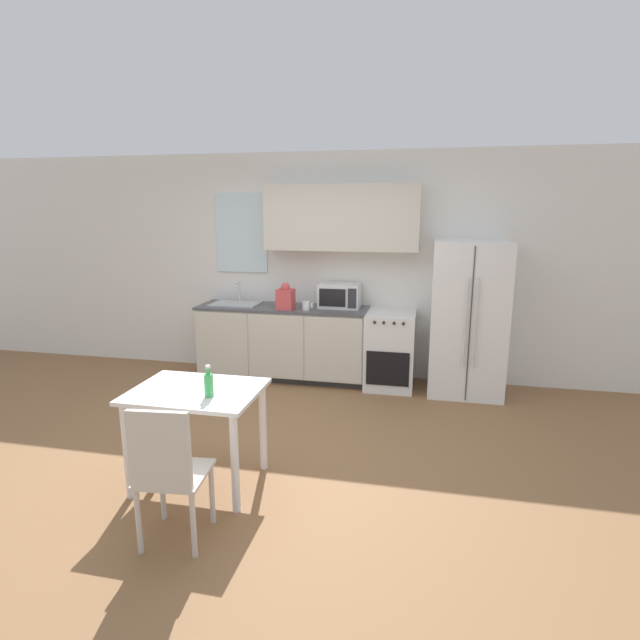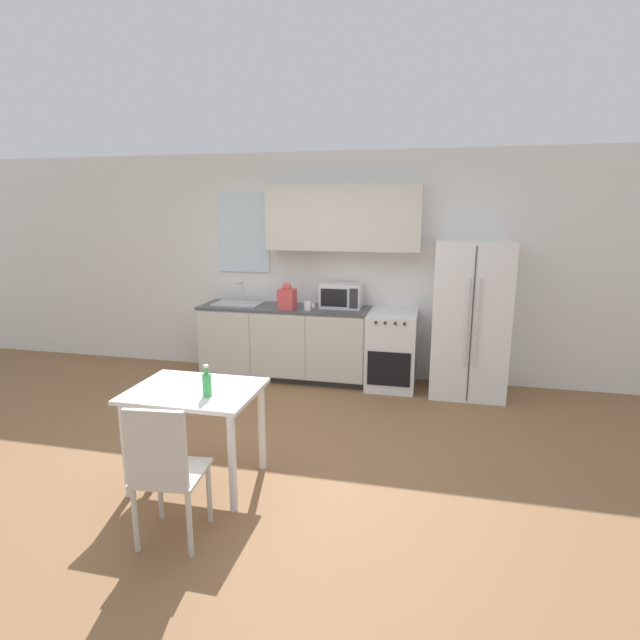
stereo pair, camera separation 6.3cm
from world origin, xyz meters
TOP-DOWN VIEW (x-y plane):
  - ground_plane at (0.00, 0.00)m, footprint 12.00×12.00m
  - wall_back at (0.04, 2.15)m, footprint 12.00×0.38m
  - kitchen_counter at (-0.42, 1.86)m, footprint 2.06×0.61m
  - oven_range at (0.88, 1.84)m, footprint 0.55×0.66m
  - refrigerator at (1.72, 1.82)m, footprint 0.80×0.72m
  - kitchen_sink at (-1.02, 1.87)m, footprint 0.58×0.38m
  - microwave at (0.26, 1.97)m, footprint 0.48×0.33m
  - coffee_mug at (-0.08, 1.72)m, footprint 0.12×0.09m
  - grocery_bag_0 at (-0.34, 1.71)m, footprint 0.20×0.18m
  - dining_table at (-0.36, -0.61)m, footprint 0.93×0.71m
  - dining_chair_near at (-0.20, -1.34)m, footprint 0.44×0.44m
  - drink_bottle at (-0.20, -0.72)m, footprint 0.06×0.06m

SIDE VIEW (x-z plane):
  - ground_plane at x=0.00m, z-range 0.00..0.00m
  - oven_range at x=0.88m, z-range 0.00..0.88m
  - kitchen_counter at x=-0.42m, z-range 0.00..0.90m
  - dining_chair_near at x=-0.20m, z-range 0.07..1.00m
  - dining_table at x=-0.36m, z-range 0.24..0.99m
  - drink_bottle at x=-0.20m, z-range 0.72..0.95m
  - refrigerator at x=1.72m, z-range 0.00..1.71m
  - kitchen_sink at x=-1.02m, z-range 0.78..1.04m
  - coffee_mug at x=-0.08m, z-range 0.89..0.99m
  - grocery_bag_0 at x=-0.34m, z-range 0.87..1.19m
  - microwave at x=0.26m, z-range 0.89..1.18m
  - wall_back at x=0.04m, z-range 0.11..2.81m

